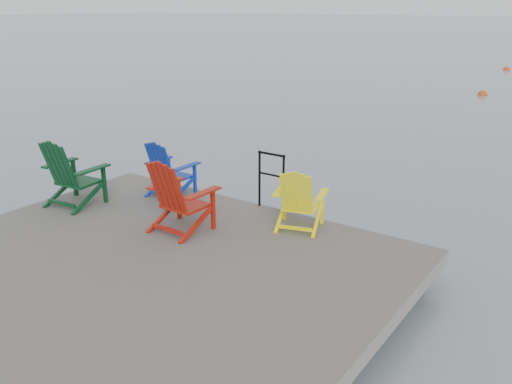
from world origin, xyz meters
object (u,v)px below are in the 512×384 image
Objects in this scene: chair_blue at (168,168)px; chair_green at (71,173)px; chair_yellow at (299,199)px; buoy_b at (506,70)px; buoy_a at (482,95)px; handrail at (271,175)px; chair_red at (178,195)px.

chair_green is at bearing -127.18° from chair_blue.
chair_green is 1.20× the size of chair_yellow.
chair_blue is 1.05× the size of chair_yellow.
chair_yellow is 2.31× the size of buoy_b.
chair_green reaches higher than chair_yellow.
buoy_a is at bearing 79.58° from chair_green.
chair_yellow is at bearing -84.44° from buoy_b.
handrail is 1.59m from chair_red.
chair_green reaches higher than buoy_a.
chair_green is 2.77× the size of buoy_b.
chair_yellow is (2.49, 0.01, -0.02)m from chair_blue.
chair_red reaches higher than handrail.
chair_green is 2.10m from chair_red.
chair_yellow is at bearing -84.87° from buoy_a.
chair_red is (-0.56, -1.49, -0.01)m from handrail.
chair_blue is at bearing -92.98° from buoy_a.
handrail is at bearing 27.49° from chair_green.
chair_red is 18.62m from buoy_a.
chair_yellow is at bearing 38.80° from chair_red.
buoy_b is at bearing 94.05° from handrail.
chair_red is at bearing -110.74° from handrail.
chair_green is 29.21m from buoy_b.
chair_green is at bearing -95.63° from buoy_a.
chair_yellow is (3.43, 1.21, -0.09)m from chair_green.
chair_yellow is (1.34, 1.03, -0.08)m from chair_red.
chair_red is 1.17× the size of chair_yellow.
handrail is 2.28× the size of buoy_a.
chair_red is at bearing -40.61° from chair_blue.
chair_blue is at bearing -164.57° from handrail.
handrail is at bearing -85.95° from buoy_b.
chair_green reaches higher than buoy_b.
chair_blue reaches higher than buoy_a.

